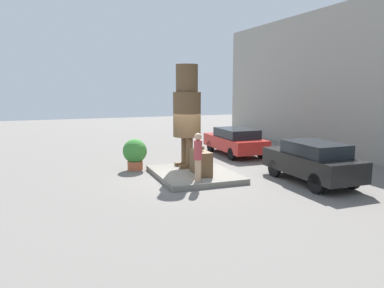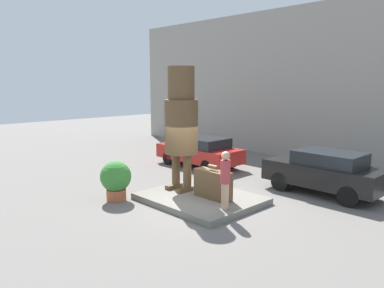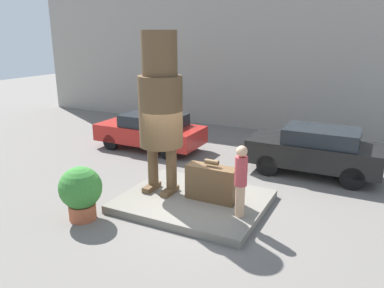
% 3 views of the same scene
% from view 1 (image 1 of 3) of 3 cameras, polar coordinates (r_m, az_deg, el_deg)
% --- Properties ---
extents(ground_plane, '(60.00, 60.00, 0.00)m').
position_cam_1_polar(ground_plane, '(15.25, 0.34, -5.00)').
color(ground_plane, slate).
extents(pedestal, '(3.77, 3.05, 0.21)m').
position_cam_1_polar(pedestal, '(15.22, 0.34, -4.62)').
color(pedestal, slate).
rests_on(pedestal, ground_plane).
extents(building_backdrop, '(28.00, 0.60, 7.85)m').
position_cam_1_polar(building_backdrop, '(19.98, 25.79, 8.76)').
color(building_backdrop, gray).
rests_on(building_backdrop, ground_plane).
extents(statue_figure, '(1.17, 1.17, 4.33)m').
position_cam_1_polar(statue_figure, '(15.80, -0.79, 5.54)').
color(statue_figure, brown).
rests_on(statue_figure, pedestal).
extents(giant_suitcase, '(1.35, 0.45, 1.13)m').
position_cam_1_polar(giant_suitcase, '(14.70, 1.37, -2.80)').
color(giant_suitcase, brown).
rests_on(giant_suitcase, pedestal).
extents(tourist, '(0.30, 0.30, 1.77)m').
position_cam_1_polar(tourist, '(13.53, 0.92, -1.69)').
color(tourist, tan).
rests_on(tourist, pedestal).
extents(parked_car_red, '(4.25, 1.83, 1.43)m').
position_cam_1_polar(parked_car_red, '(20.07, 6.58, 0.51)').
color(parked_car_red, '#B2231E').
rests_on(parked_car_red, ground_plane).
extents(parked_car_black, '(4.13, 1.73, 1.58)m').
position_cam_1_polar(parked_car_black, '(14.83, 17.83, -2.46)').
color(parked_car_black, black).
rests_on(parked_car_black, ground_plane).
extents(planter_pot, '(1.05, 1.05, 1.37)m').
position_cam_1_polar(planter_pot, '(16.52, -8.70, -1.34)').
color(planter_pot, '#AD5638').
rests_on(planter_pot, ground_plane).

